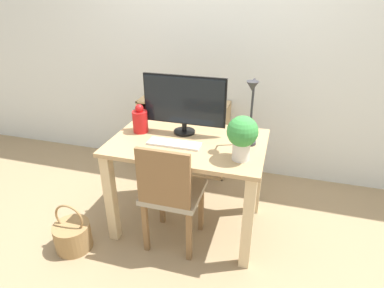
{
  "coord_description": "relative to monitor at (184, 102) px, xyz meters",
  "views": [
    {
      "loc": [
        0.61,
        -1.99,
        1.75
      ],
      "look_at": [
        0.0,
        0.1,
        0.68
      ],
      "focal_mm": 30.0,
      "sensor_mm": 36.0,
      "label": 1
    }
  ],
  "objects": [
    {
      "name": "monitor",
      "position": [
        0.0,
        0.0,
        0.0
      ],
      "size": [
        0.62,
        0.16,
        0.44
      ],
      "color": "black",
      "rests_on": "desk"
    },
    {
      "name": "ground_plane",
      "position": [
        0.07,
        -0.13,
        -1.0
      ],
      "size": [
        10.0,
        10.0,
        0.0
      ],
      "primitive_type": "plane",
      "color": "#997F5B"
    },
    {
      "name": "vase",
      "position": [
        -0.32,
        -0.08,
        -0.15
      ],
      "size": [
        0.11,
        0.11,
        0.22
      ],
      "color": "red",
      "rests_on": "desk"
    },
    {
      "name": "basket",
      "position": [
        -0.67,
        -0.63,
        -0.88
      ],
      "size": [
        0.26,
        0.26,
        0.38
      ],
      "color": "#997547",
      "rests_on": "ground_plane"
    },
    {
      "name": "bookshelf",
      "position": [
        -0.4,
        0.7,
        -0.65
      ],
      "size": [
        0.89,
        0.28,
        0.75
      ],
      "color": "tan",
      "rests_on": "ground_plane"
    },
    {
      "name": "desk_lamp",
      "position": [
        0.49,
        -0.11,
        0.05
      ],
      "size": [
        0.1,
        0.19,
        0.47
      ],
      "color": "#2D2D33",
      "rests_on": "desk"
    },
    {
      "name": "desk",
      "position": [
        0.07,
        -0.13,
        -0.4
      ],
      "size": [
        1.11,
        0.74,
        0.75
      ],
      "color": "tan",
      "rests_on": "ground_plane"
    },
    {
      "name": "chair",
      "position": [
        0.02,
        -0.4,
        -0.52
      ],
      "size": [
        0.4,
        0.4,
        0.86
      ],
      "rotation": [
        0.0,
        0.0,
        -0.08
      ],
      "color": "#9E937F",
      "rests_on": "ground_plane"
    },
    {
      "name": "potted_plant",
      "position": [
        0.47,
        -0.3,
        -0.07
      ],
      "size": [
        0.2,
        0.2,
        0.29
      ],
      "color": "silver",
      "rests_on": "desk"
    },
    {
      "name": "keyboard",
      "position": [
        -0.01,
        -0.22,
        -0.24
      ],
      "size": [
        0.38,
        0.11,
        0.02
      ],
      "color": "silver",
      "rests_on": "desk"
    },
    {
      "name": "wall_back",
      "position": [
        0.07,
        0.88,
        0.3
      ],
      "size": [
        8.0,
        0.05,
        2.6
      ],
      "color": "silver",
      "rests_on": "ground_plane"
    }
  ]
}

